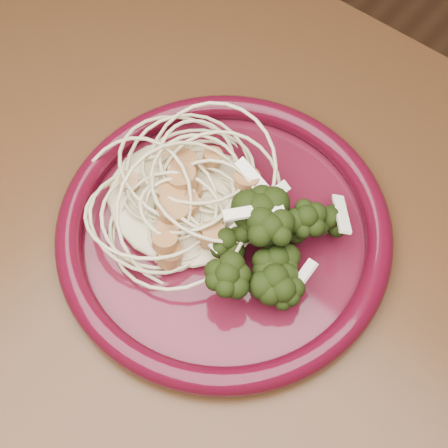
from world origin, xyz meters
TOP-DOWN VIEW (x-y plane):
  - dining_table at (0.00, 0.00)m, footprint 1.20×0.80m
  - dinner_plate at (-0.10, 0.08)m, footprint 0.31×0.31m
  - spaghetti_pile at (-0.15, 0.08)m, footprint 0.15×0.13m
  - scallop_cluster at (-0.15, 0.08)m, footprint 0.14×0.14m
  - broccoli_pile at (-0.04, 0.08)m, footprint 0.10×0.15m
  - onion_garnish at (-0.04, 0.08)m, footprint 0.07×0.10m

SIDE VIEW (x-z plane):
  - dining_table at x=0.00m, z-range 0.28..1.03m
  - dinner_plate at x=-0.10m, z-range 0.75..0.77m
  - spaghetti_pile at x=-0.15m, z-range 0.76..0.79m
  - broccoli_pile at x=-0.04m, z-range 0.76..0.81m
  - scallop_cluster at x=-0.15m, z-range 0.79..0.83m
  - onion_garnish at x=-0.04m, z-range 0.79..0.84m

